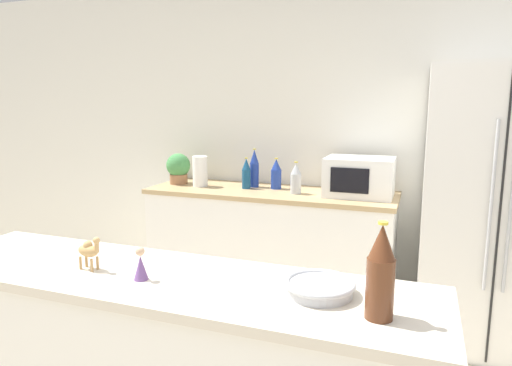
% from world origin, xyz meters
% --- Properties ---
extents(wall_back, '(8.00, 0.06, 2.55)m').
position_xyz_m(wall_back, '(0.00, 2.73, 1.27)').
color(wall_back, silver).
rests_on(wall_back, ground_plane).
extents(back_counter, '(1.92, 0.63, 0.91)m').
position_xyz_m(back_counter, '(-0.33, 2.40, 0.45)').
color(back_counter, white).
rests_on(back_counter, ground_plane).
extents(refrigerator, '(0.83, 0.76, 1.80)m').
position_xyz_m(refrigerator, '(1.19, 2.31, 0.90)').
color(refrigerator, silver).
rests_on(refrigerator, ground_plane).
extents(potted_plant, '(0.20, 0.20, 0.25)m').
position_xyz_m(potted_plant, '(-1.14, 2.41, 1.04)').
color(potted_plant, '#9E6B47').
rests_on(potted_plant, back_counter).
extents(paper_towel_roll, '(0.12, 0.12, 0.24)m').
position_xyz_m(paper_towel_roll, '(-0.92, 2.37, 1.03)').
color(paper_towel_roll, white).
rests_on(paper_towel_roll, back_counter).
extents(microwave, '(0.48, 0.37, 0.28)m').
position_xyz_m(microwave, '(0.34, 2.42, 1.05)').
color(microwave, white).
rests_on(microwave, back_counter).
extents(back_bottle_0, '(0.08, 0.08, 0.24)m').
position_xyz_m(back_bottle_0, '(-0.11, 2.34, 1.02)').
color(back_bottle_0, '#B2B7BC').
rests_on(back_bottle_0, back_counter).
extents(back_bottle_1, '(0.07, 0.07, 0.31)m').
position_xyz_m(back_bottle_1, '(-0.50, 2.49, 1.05)').
color(back_bottle_1, navy).
rests_on(back_bottle_1, back_counter).
extents(back_bottle_2, '(0.07, 0.07, 0.25)m').
position_xyz_m(back_bottle_2, '(-0.53, 2.41, 1.02)').
color(back_bottle_2, navy).
rests_on(back_bottle_2, back_counter).
extents(back_bottle_3, '(0.08, 0.08, 0.24)m').
position_xyz_m(back_bottle_3, '(-0.31, 2.48, 1.02)').
color(back_bottle_3, navy).
rests_on(back_bottle_3, back_counter).
extents(wine_bottle, '(0.08, 0.08, 0.29)m').
position_xyz_m(wine_bottle, '(0.67, 0.40, 1.09)').
color(wine_bottle, '#562D19').
rests_on(wine_bottle, bar_counter).
extents(fruit_bowl, '(0.24, 0.24, 0.05)m').
position_xyz_m(fruit_bowl, '(0.47, 0.51, 0.98)').
color(fruit_bowl, '#B7BABF').
rests_on(fruit_bowl, bar_counter).
extents(camel_figurine, '(0.11, 0.06, 0.13)m').
position_xyz_m(camel_figurine, '(-0.39, 0.43, 1.03)').
color(camel_figurine, tan).
rests_on(camel_figurine, bar_counter).
extents(wise_man_figurine_crimson, '(0.05, 0.05, 0.12)m').
position_xyz_m(wise_man_figurine_crimson, '(-0.15, 0.41, 1.00)').
color(wise_man_figurine_crimson, '#6B4784').
rests_on(wise_man_figurine_crimson, bar_counter).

